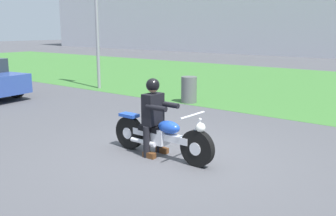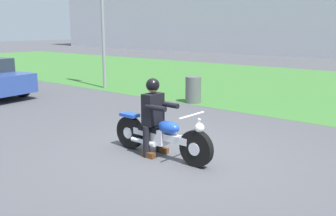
# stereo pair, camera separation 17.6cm
# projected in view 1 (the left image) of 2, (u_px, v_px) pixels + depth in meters

# --- Properties ---
(ground) EXTENTS (120.00, 120.00, 0.00)m
(ground) POSITION_uv_depth(u_px,v_px,m) (172.00, 154.00, 6.89)
(ground) COLOR #4C4C51
(grass_verge) EXTENTS (60.00, 12.00, 0.01)m
(grass_verge) POSITION_uv_depth(u_px,v_px,m) (331.00, 88.00, 14.47)
(grass_verge) COLOR #3D7533
(grass_verge) RESTS_ON ground
(motorcycle_lead) EXTENTS (2.15, 0.66, 0.87)m
(motorcycle_lead) POSITION_uv_depth(u_px,v_px,m) (161.00, 136.00, 6.69)
(motorcycle_lead) COLOR black
(motorcycle_lead) RESTS_ON ground
(rider_lead) EXTENTS (0.55, 0.48, 1.39)m
(rider_lead) POSITION_uv_depth(u_px,v_px,m) (154.00, 111.00, 6.71)
(rider_lead) COLOR black
(rider_lead) RESTS_ON ground
(trash_can) EXTENTS (0.48, 0.48, 0.80)m
(trash_can) POSITION_uv_depth(u_px,v_px,m) (189.00, 90.00, 11.60)
(trash_can) COLOR #595E5B
(trash_can) RESTS_ON ground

